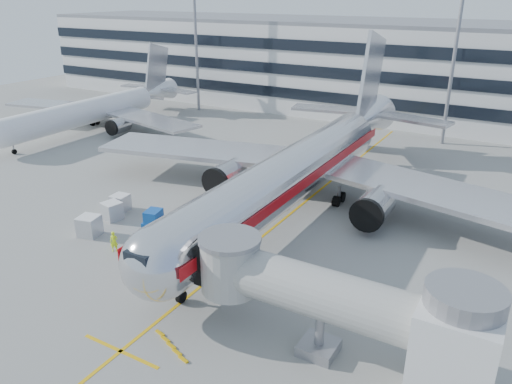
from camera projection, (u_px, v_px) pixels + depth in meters
The scene contains 15 objects.
ground at pixel (241, 254), 41.69m from camera, with size 180.00×180.00×0.00m, color gray.
lead_in_line at pixel (294, 211), 49.71m from camera, with size 0.25×70.00×0.01m, color #E0A60B.
stop_bar at pixel (121, 351), 30.47m from camera, with size 6.00×0.25×0.01m, color #E0A60B.
main_jet at pixel (302, 166), 49.49m from camera, with size 50.95×48.70×16.06m.
jet_bridge at pixel (349, 307), 28.17m from camera, with size 17.80×4.50×7.00m.
terminal at pixel (418, 70), 85.20m from camera, with size 150.00×24.25×15.60m.
light_mast_west at pixel (195, 25), 86.01m from camera, with size 2.40×1.20×25.45m.
light_mast_centre at pixel (457, 35), 66.04m from camera, with size 2.40×1.20×25.45m.
second_jet at pixel (95, 109), 77.68m from camera, with size 38.21×36.52×12.04m.
belt_loader at pixel (193, 231), 44.23m from camera, with size 4.52×2.99×2.13m.
baggage_tug at pixel (158, 224), 44.86m from camera, with size 3.26×2.45×2.22m.
cargo_container_left at pixel (121, 203), 49.62m from camera, with size 1.67×1.67×1.65m.
cargo_container_right at pixel (112, 211), 47.76m from camera, with size 1.91×1.91×1.71m.
cargo_container_front at pixel (89, 226), 44.52m from camera, with size 2.07×2.07×1.84m.
ramp_worker at pixel (114, 242), 41.82m from camera, with size 0.65×0.43×1.79m, color #D4FF1A.
Camera 1 is at (19.48, -31.09, 20.51)m, focal length 35.00 mm.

